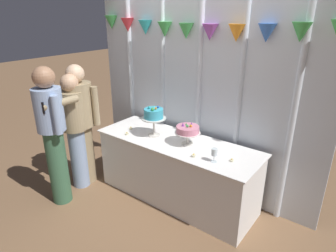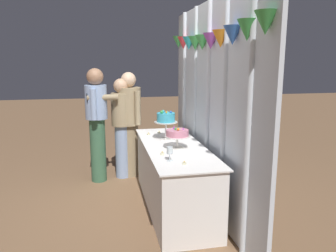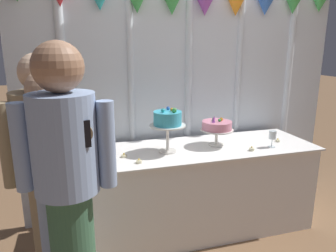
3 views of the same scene
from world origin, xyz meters
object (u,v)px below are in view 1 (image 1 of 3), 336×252
cake_display_nearright (188,130)px  tealight_far_left (131,128)px  tealight_near_left (127,134)px  guest_girl_blue_dress (74,127)px  guest_man_pink_jacket (52,131)px  tealight_far_right (232,160)px  cake_display_nearleft (154,115)px  tealight_near_right (194,156)px  wine_glass (214,153)px  cake_table (176,170)px  guest_man_dark_suit (81,121)px

cake_display_nearright → tealight_far_left: 0.84m
tealight_near_left → tealight_far_left: bearing=119.1°
guest_girl_blue_dress → guest_man_pink_jacket: guest_man_pink_jacket is taller
cake_display_nearright → tealight_near_left: (-0.74, -0.23, -0.16)m
tealight_far_right → guest_man_pink_jacket: (-1.81, -0.84, 0.14)m
cake_display_nearleft → guest_girl_blue_dress: (-0.86, -0.51, -0.20)m
tealight_far_right → guest_girl_blue_dress: (-1.90, -0.49, 0.06)m
cake_display_nearright → guest_girl_blue_dress: (-1.32, -0.56, -0.10)m
tealight_near_right → wine_glass: bearing=9.2°
tealight_near_left → guest_girl_blue_dress: (-0.58, -0.33, 0.05)m
wine_glass → tealight_far_right: bearing=39.4°
cake_table → guest_man_pink_jacket: guest_man_pink_jacket is taller
cake_display_nearleft → tealight_far_right: bearing=-1.2°
cake_table → tealight_near_right: size_ratio=43.09×
cake_display_nearleft → guest_man_dark_suit: (-0.90, -0.39, -0.18)m
guest_man_pink_jacket → tealight_near_right: bearing=25.6°
tealight_far_left → tealight_near_left: tealight_near_left is taller
cake_table → tealight_near_left: 0.75m
tealight_near_left → guest_man_dark_suit: size_ratio=0.03×
tealight_far_right → guest_man_pink_jacket: bearing=-155.0°
cake_display_nearright → tealight_far_left: bearing=-175.4°
cake_display_nearright → tealight_near_right: cake_display_nearright is taller
wine_glass → guest_man_dark_suit: 1.82m
tealight_far_right → guest_girl_blue_dress: bearing=-165.5°
cake_table → tealight_far_left: tealight_far_left is taller
tealight_far_right → tealight_near_left: bearing=-173.0°
cake_table → guest_girl_blue_dress: (-1.18, -0.54, 0.45)m
tealight_far_right → wine_glass: bearing=-140.6°
cake_table → wine_glass: size_ratio=13.74×
wine_glass → guest_man_dark_suit: size_ratio=0.09×
wine_glass → tealight_far_left: 1.28m
tealight_far_right → guest_man_dark_suit: bearing=-169.3°
tealight_far_left → wine_glass: bearing=-5.1°
cake_display_nearleft → tealight_near_left: (-0.28, -0.18, -0.26)m
cake_display_nearleft → wine_glass: cake_display_nearleft is taller
cake_display_nearleft → wine_glass: (0.90, -0.14, -0.16)m
cake_display_nearright → wine_glass: 0.48m
guest_girl_blue_dress → cake_display_nearright: bearing=22.8°
cake_table → guest_man_pink_jacket: size_ratio=1.21×
cake_display_nearleft → guest_man_pink_jacket: size_ratio=0.23×
cake_table → cake_display_nearright: size_ratio=6.90×
tealight_far_left → cake_display_nearleft: bearing=3.8°
guest_man_dark_suit → guest_man_pink_jacket: size_ratio=0.96×
cake_display_nearleft → guest_man_dark_suit: 1.00m
tealight_near_right → tealight_far_right: size_ratio=1.11×
tealight_near_right → guest_man_dark_suit: 1.60m
cake_display_nearleft → tealight_near_right: size_ratio=8.20×
tealight_near_right → guest_man_dark_suit: guest_man_dark_suit is taller
tealight_far_left → guest_girl_blue_dress: (-0.50, -0.49, 0.06)m
cake_table → cake_display_nearleft: size_ratio=5.26×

